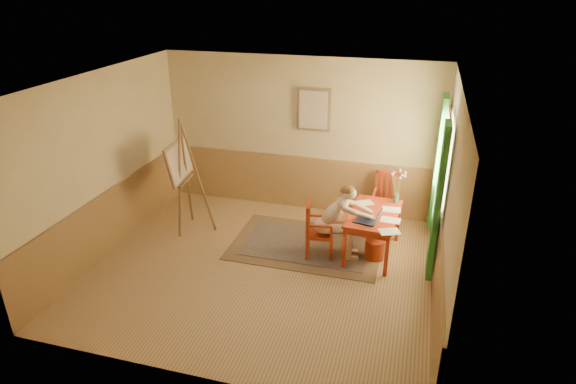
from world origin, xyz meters
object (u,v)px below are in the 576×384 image
(table, at_px, (374,218))
(chair_back, at_px, (385,201))
(easel, at_px, (181,166))
(laptop, at_px, (369,220))
(figure, at_px, (338,218))
(chair_left, at_px, (317,230))

(table, height_order, chair_back, chair_back)
(chair_back, distance_m, easel, 3.51)
(table, distance_m, laptop, 0.37)
(chair_back, bearing_deg, table, -95.49)
(table, distance_m, easel, 3.24)
(chair_back, distance_m, figure, 1.39)
(figure, bearing_deg, table, 23.07)
(chair_left, bearing_deg, easel, 173.33)
(laptop, bearing_deg, chair_back, 84.47)
(figure, xyz_separation_m, easel, (-2.67, 0.22, 0.49))
(figure, distance_m, easel, 2.73)
(chair_back, bearing_deg, laptop, -95.53)
(figure, relative_size, laptop, 2.88)
(chair_back, relative_size, easel, 0.49)
(chair_back, height_order, easel, easel)
(laptop, bearing_deg, easel, 173.77)
(chair_left, xyz_separation_m, chair_back, (0.92, 1.28, 0.03))
(chair_left, xyz_separation_m, figure, (0.31, 0.05, 0.22))
(figure, height_order, easel, easel)
(chair_back, xyz_separation_m, laptop, (-0.13, -1.35, 0.29))
(table, relative_size, chair_back, 1.31)
(chair_left, bearing_deg, laptop, -4.92)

